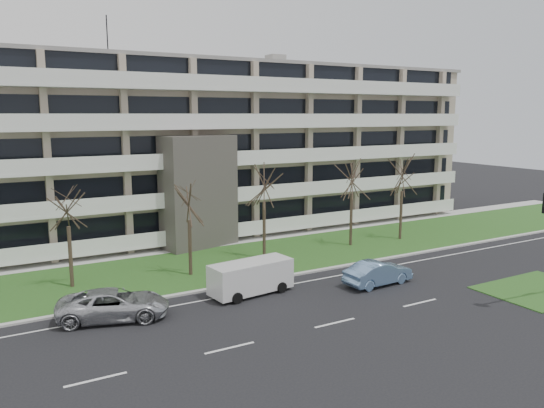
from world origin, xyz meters
TOP-DOWN VIEW (x-y plane):
  - ground at (0.00, 0.00)m, footprint 160.00×160.00m
  - grass_verge at (0.00, 13.00)m, footprint 90.00×10.00m
  - curb at (0.00, 8.00)m, footprint 90.00×0.35m
  - sidewalk at (0.00, 18.50)m, footprint 90.00×2.00m
  - grass_median at (14.00, -2.00)m, footprint 7.00×5.00m
  - lane_edge_line at (0.00, 6.50)m, footprint 90.00×0.12m
  - apartment_building at (-0.01, 25.32)m, footprint 60.50×15.10m
  - silver_pickup at (-9.79, 6.22)m, footprint 6.24×4.23m
  - blue_sedan at (6.10, 3.76)m, footprint 4.72×1.86m
  - white_van at (-1.61, 6.20)m, footprint 5.27×2.54m
  - tree_2 at (-10.84, 12.75)m, footprint 3.46×3.46m
  - tree_3 at (-3.50, 11.47)m, footprint 3.37×3.37m
  - tree_4 at (2.80, 12.69)m, footprint 3.81×3.81m
  - tree_5 at (10.86, 12.64)m, footprint 3.80×3.80m
  - tree_6 at (15.94, 12.28)m, footprint 3.76×3.76m

SIDE VIEW (x-z plane):
  - ground at x=0.00m, z-range 0.00..0.00m
  - lane_edge_line at x=0.00m, z-range 0.00..0.01m
  - grass_verge at x=0.00m, z-range 0.00..0.06m
  - grass_median at x=14.00m, z-range 0.00..0.06m
  - sidewalk at x=0.00m, z-range 0.00..0.08m
  - curb at x=0.00m, z-range 0.00..0.12m
  - blue_sedan at x=6.10m, z-range 0.00..1.53m
  - silver_pickup at x=-9.79m, z-range 0.00..1.59m
  - white_van at x=-1.61m, z-range 0.20..2.17m
  - tree_3 at x=-3.50m, z-range 1.86..8.60m
  - tree_2 at x=-10.84m, z-range 1.92..8.84m
  - tree_6 at x=15.94m, z-range 2.09..9.61m
  - tree_5 at x=10.86m, z-range 2.11..9.70m
  - tree_4 at x=2.80m, z-range 2.11..9.73m
  - apartment_building at x=-0.01m, z-range -1.76..16.99m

